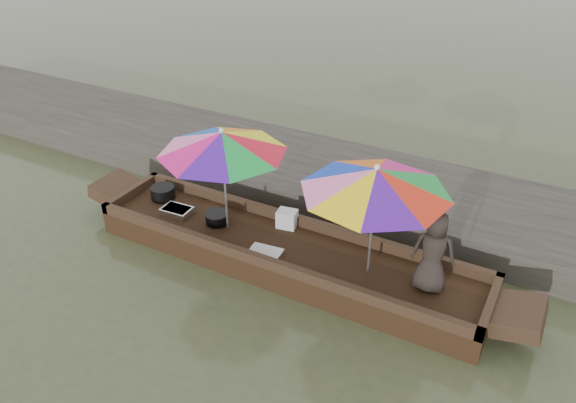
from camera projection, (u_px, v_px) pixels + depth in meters
The scene contains 11 objects.
water at pixel (285, 265), 7.97m from camera, with size 80.00×80.00×0.00m, color #3C442B.
dock at pixel (348, 184), 9.49m from camera, with size 22.00×2.20×0.50m, color #2D2B26.
boat_hull at pixel (285, 255), 7.88m from camera, with size 5.65×1.20×0.35m, color black.
cooking_pot at pixel (163, 193), 8.84m from camera, with size 0.38×0.38×0.20m, color black.
tray_crayfish at pixel (177, 211), 8.47m from camera, with size 0.45×0.31×0.09m, color silver.
tray_scallop at pixel (265, 253), 7.57m from camera, with size 0.45×0.31×0.06m, color silver.
charcoal_grill at pixel (217, 218), 8.23m from camera, with size 0.33×0.33×0.16m, color black.
supply_bag at pixel (287, 219), 8.12m from camera, with size 0.28×0.22×0.26m, color silver.
vendor at pixel (434, 252), 6.71m from camera, with size 0.54×0.35×1.10m, color black.
umbrella_bow at pixel (225, 180), 7.78m from camera, with size 1.78×1.78×1.55m, color red, non-canonical shape.
umbrella_stern at pixel (372, 221), 6.88m from camera, with size 1.84×1.84×1.55m, color green, non-canonical shape.
Camera 1 is at (3.11, -5.57, 4.86)m, focal length 35.00 mm.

